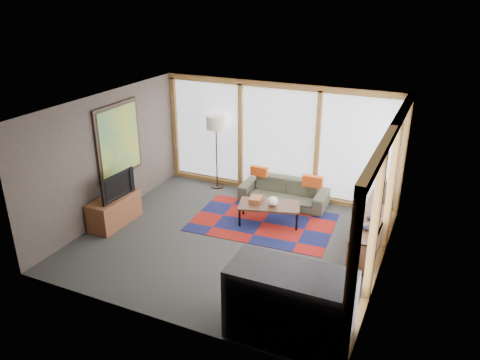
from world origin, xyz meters
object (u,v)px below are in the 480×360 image
at_px(bar_counter, 290,305).
at_px(floor_lamp, 217,152).
at_px(sofa, 284,192).
at_px(bookshelf, 371,229).
at_px(coffee_table, 269,213).
at_px(tv_console, 115,210).
at_px(television, 115,185).

bearing_deg(bar_counter, floor_lamp, 127.24).
height_order(sofa, bookshelf, bookshelf).
bearing_deg(coffee_table, floor_lamp, 146.54).
bearing_deg(coffee_table, bookshelf, 0.37).
xyz_separation_m(bookshelf, tv_console, (-4.89, -1.35, -0.00)).
xyz_separation_m(sofa, tv_console, (-2.81, -2.30, 0.01)).
distance_m(coffee_table, tv_console, 3.15).
xyz_separation_m(sofa, floor_lamp, (-1.78, 0.23, 0.60)).
xyz_separation_m(coffee_table, television, (-2.79, -1.32, 0.64)).
bearing_deg(sofa, bar_counter, -70.72).
height_order(sofa, television, television).
xyz_separation_m(television, bar_counter, (4.26, -1.72, -0.32)).
bearing_deg(bookshelf, coffee_table, -179.63).
distance_m(sofa, coffee_table, 0.97).
distance_m(sofa, floor_lamp, 1.89).
height_order(sofa, tv_console, tv_console).
distance_m(tv_console, television, 0.56).
relative_size(bookshelf, tv_console, 2.03).
bearing_deg(television, coffee_table, -61.93).
bearing_deg(television, sofa, -47.64).
distance_m(floor_lamp, coffee_table, 2.27).
relative_size(coffee_table, tv_console, 1.05).
bearing_deg(sofa, tv_console, -142.01).
xyz_separation_m(coffee_table, bar_counter, (1.47, -3.04, 0.33)).
xyz_separation_m(sofa, television, (-2.76, -2.28, 0.57)).
height_order(tv_console, bar_counter, bar_counter).
relative_size(tv_console, television, 1.28).
height_order(bookshelf, television, television).
relative_size(television, bar_counter, 0.54).
xyz_separation_m(bookshelf, television, (-4.84, -1.33, 0.55)).
height_order(coffee_table, bar_counter, bar_counter).
distance_m(floor_lamp, bookshelf, 4.07).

